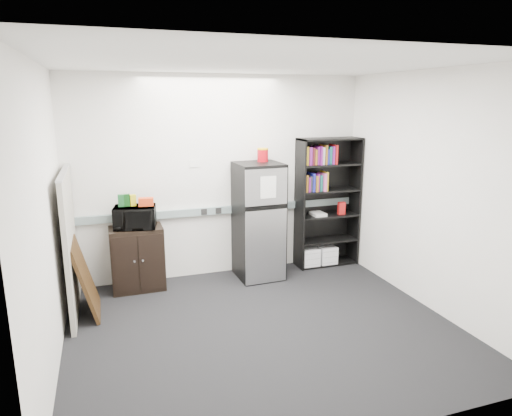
% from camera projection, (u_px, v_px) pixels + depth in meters
% --- Properties ---
extents(floor, '(4.00, 4.00, 0.00)m').
position_uv_depth(floor, '(263.00, 328.00, 4.85)').
color(floor, black).
rests_on(floor, ground).
extents(wall_back, '(4.00, 0.02, 2.70)m').
position_uv_depth(wall_back, '(220.00, 177.00, 6.15)').
color(wall_back, silver).
rests_on(wall_back, floor).
extents(wall_right, '(0.02, 3.50, 2.70)m').
position_uv_depth(wall_right, '(430.00, 192.00, 5.16)').
color(wall_right, silver).
rests_on(wall_right, floor).
extents(wall_left, '(0.02, 3.50, 2.70)m').
position_uv_depth(wall_left, '(45.00, 221.00, 3.92)').
color(wall_left, silver).
rests_on(wall_left, floor).
extents(ceiling, '(4.00, 3.50, 0.02)m').
position_uv_depth(ceiling, '(264.00, 63.00, 4.23)').
color(ceiling, white).
rests_on(ceiling, wall_back).
extents(electrical_raceway, '(3.92, 0.05, 0.10)m').
position_uv_depth(electrical_raceway, '(222.00, 210.00, 6.23)').
color(electrical_raceway, gray).
rests_on(electrical_raceway, wall_back).
extents(wall_note, '(0.14, 0.00, 0.10)m').
position_uv_depth(wall_note, '(194.00, 164.00, 5.99)').
color(wall_note, white).
rests_on(wall_note, wall_back).
extents(bookshelf, '(0.90, 0.34, 1.85)m').
position_uv_depth(bookshelf, '(326.00, 200.00, 6.54)').
color(bookshelf, black).
rests_on(bookshelf, floor).
extents(cubicle_partition, '(0.06, 1.30, 1.62)m').
position_uv_depth(cubicle_partition, '(70.00, 243.00, 5.07)').
color(cubicle_partition, '#9D978B').
rests_on(cubicle_partition, floor).
extents(cabinet, '(0.65, 0.44, 0.81)m').
position_uv_depth(cabinet, '(137.00, 258.00, 5.78)').
color(cabinet, black).
rests_on(cabinet, floor).
extents(microwave, '(0.55, 0.42, 0.28)m').
position_uv_depth(microwave, '(135.00, 217.00, 5.64)').
color(microwave, black).
rests_on(microwave, cabinet).
extents(snack_box_a, '(0.07, 0.06, 0.15)m').
position_uv_depth(snack_box_a, '(121.00, 201.00, 5.57)').
color(snack_box_a, '#175125').
rests_on(snack_box_a, microwave).
extents(snack_box_b, '(0.07, 0.05, 0.15)m').
position_uv_depth(snack_box_b, '(127.00, 200.00, 5.59)').
color(snack_box_b, '#0D3D11').
rests_on(snack_box_b, microwave).
extents(snack_box_c, '(0.08, 0.06, 0.14)m').
position_uv_depth(snack_box_c, '(133.00, 200.00, 5.62)').
color(snack_box_c, gold).
rests_on(snack_box_c, microwave).
extents(snack_bag, '(0.19, 0.12, 0.10)m').
position_uv_depth(snack_bag, '(146.00, 202.00, 5.62)').
color(snack_bag, red).
rests_on(snack_bag, microwave).
extents(refrigerator, '(0.61, 0.63, 1.57)m').
position_uv_depth(refrigerator, '(259.00, 221.00, 6.11)').
color(refrigerator, black).
rests_on(refrigerator, floor).
extents(coffee_can, '(0.15, 0.15, 0.20)m').
position_uv_depth(coffee_can, '(263.00, 154.00, 6.06)').
color(coffee_can, '#B10812').
rests_on(coffee_can, refrigerator).
extents(framed_poster, '(0.26, 0.68, 0.86)m').
position_uv_depth(framed_poster, '(86.00, 277.00, 5.08)').
color(framed_poster, black).
rests_on(framed_poster, floor).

